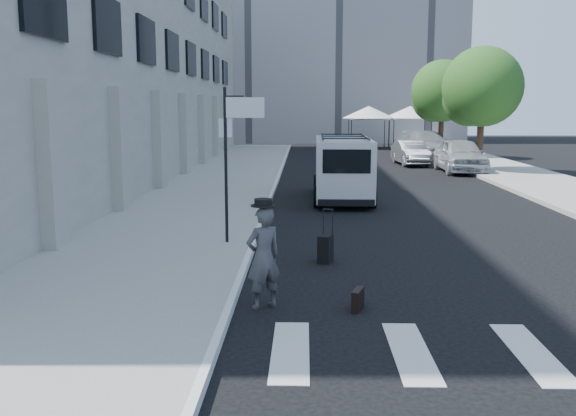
# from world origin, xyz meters

# --- Properties ---
(ground) EXTENTS (120.00, 120.00, 0.00)m
(ground) POSITION_xyz_m (0.00, 0.00, 0.00)
(ground) COLOR black
(ground) RESTS_ON ground
(sidewalk_left) EXTENTS (4.50, 48.00, 0.15)m
(sidewalk_left) POSITION_xyz_m (-4.25, 16.00, 0.07)
(sidewalk_left) COLOR gray
(sidewalk_left) RESTS_ON ground
(sidewalk_right) EXTENTS (4.00, 56.00, 0.15)m
(sidewalk_right) POSITION_xyz_m (9.00, 20.00, 0.07)
(sidewalk_right) COLOR gray
(sidewalk_right) RESTS_ON ground
(building_left) EXTENTS (10.00, 44.00, 12.00)m
(building_left) POSITION_xyz_m (-11.50, 18.00, 6.00)
(building_left) COLOR gray
(building_left) RESTS_ON ground
(building_far) EXTENTS (22.00, 12.00, 25.00)m
(building_far) POSITION_xyz_m (2.00, 50.00, 12.50)
(building_far) COLOR slate
(building_far) RESTS_ON ground
(sign_pole) EXTENTS (1.03, 0.07, 3.50)m
(sign_pole) POSITION_xyz_m (-2.36, 3.20, 2.65)
(sign_pole) COLOR black
(sign_pole) RESTS_ON sidewalk_left
(tree_near) EXTENTS (3.80, 3.83, 6.03)m
(tree_near) POSITION_xyz_m (7.50, 20.15, 3.97)
(tree_near) COLOR black
(tree_near) RESTS_ON ground
(tree_far) EXTENTS (3.80, 3.83, 6.03)m
(tree_far) POSITION_xyz_m (7.50, 29.15, 3.97)
(tree_far) COLOR black
(tree_far) RESTS_ON ground
(tent_left) EXTENTS (4.00, 4.00, 3.20)m
(tent_left) POSITION_xyz_m (4.00, 38.00, 2.71)
(tent_left) COLOR black
(tent_left) RESTS_ON ground
(tent_right) EXTENTS (4.00, 4.00, 3.20)m
(tent_right) POSITION_xyz_m (7.20, 38.50, 2.71)
(tent_right) COLOR black
(tent_right) RESTS_ON ground
(businessman) EXTENTS (0.73, 0.66, 1.67)m
(businessman) POSITION_xyz_m (-1.48, -1.16, 0.83)
(businessman) COLOR #3E3F41
(businessman) RESTS_ON ground
(briefcase) EXTENTS (0.24, 0.46, 0.34)m
(briefcase) POSITION_xyz_m (0.04, -1.23, 0.17)
(briefcase) COLOR black
(briefcase) RESTS_ON ground
(suitcase) EXTENTS (0.36, 0.46, 1.11)m
(suitcase) POSITION_xyz_m (-0.38, 1.91, 0.30)
(suitcase) COLOR black
(suitcase) RESTS_ON ground
(cargo_van) EXTENTS (2.06, 5.64, 2.13)m
(cargo_van) POSITION_xyz_m (0.49, 11.05, 1.11)
(cargo_van) COLOR silver
(cargo_van) RESTS_ON ground
(parked_car_a) EXTENTS (2.02, 4.94, 1.68)m
(parked_car_a) POSITION_xyz_m (6.80, 20.48, 0.84)
(parked_car_a) COLOR #B4B7BD
(parked_car_a) RESTS_ON ground
(parked_car_b) EXTENTS (1.72, 4.12, 1.32)m
(parked_car_b) POSITION_xyz_m (5.00, 24.25, 0.66)
(parked_car_b) COLOR #595B60
(parked_car_b) RESTS_ON ground
(parked_car_c) EXTENTS (2.57, 5.79, 1.65)m
(parked_car_c) POSITION_xyz_m (6.80, 29.13, 0.83)
(parked_car_c) COLOR #A0A4A8
(parked_car_c) RESTS_ON ground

